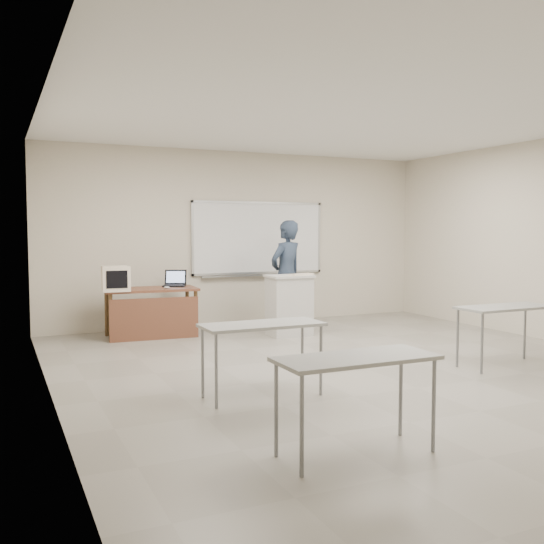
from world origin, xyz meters
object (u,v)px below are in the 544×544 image
whiteboard (259,239)px  mouse (167,288)px  presenter (286,275)px  crt_monitor (116,278)px  instructor_desk (153,303)px  laptop (173,283)px  podium (289,305)px  keyboard (301,275)px

whiteboard → mouse: 2.21m
mouse → presenter: 2.01m
whiteboard → crt_monitor: size_ratio=5.59×
instructor_desk → laptop: (0.40, 0.27, 0.27)m
crt_monitor → mouse: (0.75, -0.08, -0.16)m
instructor_desk → laptop: size_ratio=4.04×
crt_monitor → laptop: crt_monitor is taller
podium → crt_monitor: bearing=165.9°
podium → whiteboard: bearing=86.3°
podium → mouse: (-1.78, 0.60, 0.29)m
podium → keyboard: (0.15, -0.12, 0.48)m
podium → crt_monitor: 2.66m
podium → mouse: podium is taller
instructor_desk → presenter: 2.24m
keyboard → presenter: presenter is taller
laptop → mouse: size_ratio=3.71×
whiteboard → podium: whiteboard is taller
instructor_desk → crt_monitor: crt_monitor is taller
mouse → presenter: (2.01, -0.04, 0.13)m
whiteboard → keyboard: 1.67m
whiteboard → laptop: size_ratio=7.20×
whiteboard → presenter: whiteboard is taller
presenter → whiteboard: bearing=-105.4°
laptop → presenter: (1.81, -0.40, 0.09)m
presenter → crt_monitor: bearing=-24.4°
whiteboard → laptop: 1.90m
mouse → keyboard: bearing=-28.9°
whiteboard → keyboard: size_ratio=5.92×
mouse → whiteboard: bearing=16.1°
keyboard → whiteboard: bearing=74.8°
crt_monitor → laptop: size_ratio=1.29×
keyboard → podium: bearing=125.0°
instructor_desk → podium: bearing=-15.4°
laptop → keyboard: (1.73, -1.08, 0.15)m
laptop → mouse: (-0.20, -0.36, -0.04)m
podium → keyboard: 0.52m
laptop → mouse: laptop is taller
mouse → presenter: bearing=-9.5°
keyboard → presenter: bearing=67.4°
podium → presenter: 0.74m
whiteboard → keyboard: bearing=-88.9°
mouse → presenter: presenter is taller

